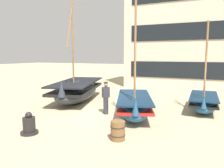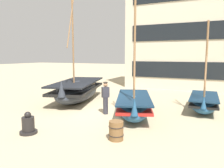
{
  "view_description": "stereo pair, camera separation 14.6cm",
  "coord_description": "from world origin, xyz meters",
  "px_view_note": "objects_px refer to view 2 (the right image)",
  "views": [
    {
      "loc": [
        4.96,
        -10.13,
        3.03
      ],
      "look_at": [
        0.0,
        1.0,
        1.4
      ],
      "focal_mm": 34.46,
      "sensor_mm": 36.0,
      "label": 1
    },
    {
      "loc": [
        5.1,
        -10.07,
        3.03
      ],
      "look_at": [
        0.0,
        1.0,
        1.4
      ],
      "focal_mm": 34.46,
      "sensor_mm": 36.0,
      "label": 2
    }
  ],
  "objects_px": {
    "capstan_winch": "(28,125)",
    "wooden_barrel": "(116,131)",
    "fishing_boat_near_left": "(134,105)",
    "fishing_boat_far_right": "(204,102)",
    "fisherman_by_hull": "(106,98)",
    "harbor_building_main": "(182,34)",
    "fishing_boat_centre_large": "(78,90)"
  },
  "relations": [
    {
      "from": "wooden_barrel",
      "to": "harbor_building_main",
      "type": "bearing_deg",
      "value": 88.85
    },
    {
      "from": "fishing_boat_centre_large",
      "to": "fishing_boat_far_right",
      "type": "xyz_separation_m",
      "value": [
        7.76,
        0.67,
        -0.24
      ]
    },
    {
      "from": "fishing_boat_near_left",
      "to": "capstan_winch",
      "type": "height_order",
      "value": "fishing_boat_near_left"
    },
    {
      "from": "capstan_winch",
      "to": "fishing_boat_near_left",
      "type": "bearing_deg",
      "value": 53.84
    },
    {
      "from": "fishing_boat_centre_large",
      "to": "fishing_boat_far_right",
      "type": "relative_size",
      "value": 1.73
    },
    {
      "from": "fishing_boat_near_left",
      "to": "fishing_boat_far_right",
      "type": "distance_m",
      "value": 4.07
    },
    {
      "from": "fishing_boat_far_right",
      "to": "capstan_winch",
      "type": "xyz_separation_m",
      "value": [
        -6.1,
        -6.58,
        -0.16
      ]
    },
    {
      "from": "fishing_boat_near_left",
      "to": "harbor_building_main",
      "type": "relative_size",
      "value": 0.59
    },
    {
      "from": "fishing_boat_far_right",
      "to": "capstan_winch",
      "type": "relative_size",
      "value": 5.46
    },
    {
      "from": "fishing_boat_centre_large",
      "to": "fisherman_by_hull",
      "type": "relative_size",
      "value": 4.92
    },
    {
      "from": "fishing_boat_near_left",
      "to": "fishing_boat_far_right",
      "type": "bearing_deg",
      "value": 39.04
    },
    {
      "from": "fishing_boat_centre_large",
      "to": "fisherman_by_hull",
      "type": "height_order",
      "value": "fishing_boat_centre_large"
    },
    {
      "from": "fishing_boat_near_left",
      "to": "wooden_barrel",
      "type": "xyz_separation_m",
      "value": [
        0.43,
        -3.18,
        -0.23
      ]
    },
    {
      "from": "fishing_boat_far_right",
      "to": "capstan_winch",
      "type": "height_order",
      "value": "fishing_boat_far_right"
    },
    {
      "from": "fisherman_by_hull",
      "to": "wooden_barrel",
      "type": "distance_m",
      "value": 3.54
    },
    {
      "from": "fishing_boat_near_left",
      "to": "fishing_boat_far_right",
      "type": "relative_size",
      "value": 1.23
    },
    {
      "from": "fisherman_by_hull",
      "to": "capstan_winch",
      "type": "distance_m",
      "value": 4.1
    },
    {
      "from": "fisherman_by_hull",
      "to": "harbor_building_main",
      "type": "height_order",
      "value": "harbor_building_main"
    },
    {
      "from": "fishing_boat_centre_large",
      "to": "fishing_boat_far_right",
      "type": "distance_m",
      "value": 7.79
    },
    {
      "from": "fishing_boat_near_left",
      "to": "fishing_boat_centre_large",
      "type": "height_order",
      "value": "fishing_boat_centre_large"
    },
    {
      "from": "fishing_boat_far_right",
      "to": "fisherman_by_hull",
      "type": "xyz_separation_m",
      "value": [
        -4.62,
        -2.79,
        0.34
      ]
    },
    {
      "from": "wooden_barrel",
      "to": "harbor_building_main",
      "type": "height_order",
      "value": "harbor_building_main"
    },
    {
      "from": "fisherman_by_hull",
      "to": "harbor_building_main",
      "type": "xyz_separation_m",
      "value": [
        2.19,
        11.88,
        4.17
      ]
    },
    {
      "from": "harbor_building_main",
      "to": "fishing_boat_far_right",
      "type": "bearing_deg",
      "value": -75.05
    },
    {
      "from": "fishing_boat_far_right",
      "to": "wooden_barrel",
      "type": "distance_m",
      "value": 6.36
    },
    {
      "from": "capstan_winch",
      "to": "wooden_barrel",
      "type": "xyz_separation_m",
      "value": [
        3.37,
        0.84,
        0.01
      ]
    },
    {
      "from": "fishing_boat_near_left",
      "to": "fisherman_by_hull",
      "type": "xyz_separation_m",
      "value": [
        -1.46,
        -0.23,
        0.26
      ]
    },
    {
      "from": "capstan_winch",
      "to": "wooden_barrel",
      "type": "relative_size",
      "value": 1.25
    },
    {
      "from": "fishing_boat_centre_large",
      "to": "fisherman_by_hull",
      "type": "bearing_deg",
      "value": -34.08
    },
    {
      "from": "fishing_boat_centre_large",
      "to": "harbor_building_main",
      "type": "height_order",
      "value": "harbor_building_main"
    },
    {
      "from": "fishing_boat_centre_large",
      "to": "harbor_building_main",
      "type": "relative_size",
      "value": 0.83
    },
    {
      "from": "fishing_boat_centre_large",
      "to": "capstan_winch",
      "type": "xyz_separation_m",
      "value": [
        1.66,
        -5.92,
        -0.4
      ]
    }
  ]
}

